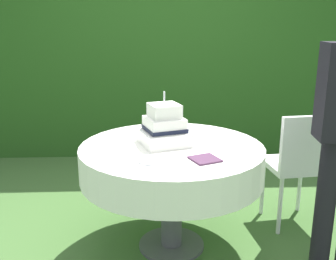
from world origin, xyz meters
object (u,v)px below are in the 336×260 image
(serving_plate_near, at_px, (196,128))
(napkin_stack, at_px, (205,159))
(serving_plate_far, at_px, (151,161))
(garden_chair, at_px, (299,160))
(cake_table, at_px, (172,162))
(wedding_cake, at_px, (165,128))

(serving_plate_near, bearing_deg, napkin_stack, -92.20)
(serving_plate_near, distance_m, serving_plate_far, 0.77)
(serving_plate_near, xyz_separation_m, garden_chair, (0.74, -0.18, -0.20))
(cake_table, height_order, wedding_cake, wedding_cake)
(serving_plate_near, distance_m, garden_chair, 0.79)
(serving_plate_far, bearing_deg, garden_chair, 25.61)
(serving_plate_near, relative_size, serving_plate_far, 0.99)
(serving_plate_far, distance_m, napkin_stack, 0.31)
(cake_table, xyz_separation_m, garden_chair, (0.94, 0.22, -0.08))
(wedding_cake, xyz_separation_m, serving_plate_far, (-0.09, -0.34, -0.10))
(wedding_cake, bearing_deg, serving_plate_near, 55.32)
(wedding_cake, distance_m, serving_plate_near, 0.45)
(cake_table, xyz_separation_m, napkin_stack, (0.18, -0.28, 0.12))
(wedding_cake, relative_size, napkin_stack, 2.41)
(serving_plate_far, xyz_separation_m, garden_chair, (1.08, 0.52, -0.20))
(wedding_cake, height_order, napkin_stack, wedding_cake)
(cake_table, distance_m, napkin_stack, 0.36)
(cake_table, relative_size, napkin_stack, 7.78)
(serving_plate_near, xyz_separation_m, serving_plate_far, (-0.34, -0.69, 0.00))
(serving_plate_near, height_order, napkin_stack, serving_plate_near)
(wedding_cake, bearing_deg, garden_chair, 10.41)
(serving_plate_far, xyz_separation_m, napkin_stack, (0.31, 0.01, -0.00))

